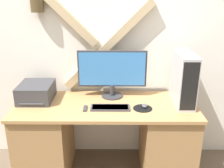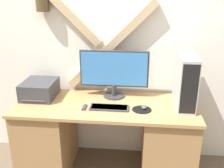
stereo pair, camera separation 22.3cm
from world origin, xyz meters
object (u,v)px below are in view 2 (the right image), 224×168
Objects in this scene: computer_tower at (185,81)px; remote_control at (84,107)px; keyboard at (109,107)px; printer at (40,89)px; monitor at (114,71)px; mouse at (144,107)px.

remote_control is (-0.92, -0.15, -0.24)m from computer_tower.
remote_control is at bearing -170.65° from computer_tower.
printer is (-0.73, 0.19, 0.07)m from keyboard.
computer_tower is 0.96m from remote_control.
monitor is at bearing 86.86° from keyboard.
computer_tower reaches higher than mouse.
mouse is 1.07m from printer.
computer_tower reaches higher than keyboard.
computer_tower is (0.37, 0.11, 0.23)m from mouse.
printer reaches higher than mouse.
monitor reaches higher than mouse.
mouse reaches higher than keyboard.
mouse is 0.15× the size of computer_tower.
mouse is at bearing -163.28° from computer_tower.
computer_tower is 1.34× the size of printer.
keyboard is at bearing -168.85° from computer_tower.
monitor reaches higher than remote_control.
computer_tower is 4.44× the size of remote_control.
monitor is 1.39× the size of computer_tower.
monitor is at bearing 7.41° from printer.
printer is at bearing 157.23° from remote_control.
mouse is at bearing -9.19° from printer.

